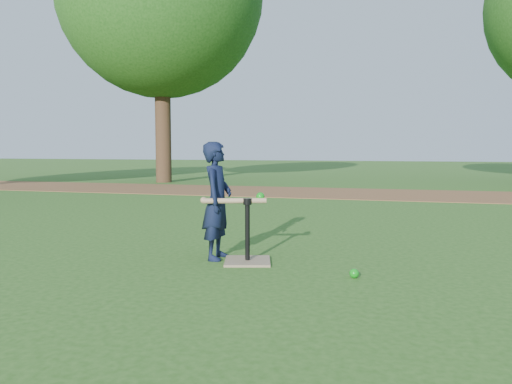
# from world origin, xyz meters

# --- Properties ---
(ground) EXTENTS (80.00, 80.00, 0.00)m
(ground) POSITION_xyz_m (0.00, 0.00, 0.00)
(ground) COLOR #285116
(ground) RESTS_ON ground
(dirt_strip) EXTENTS (24.00, 3.00, 0.01)m
(dirt_strip) POSITION_xyz_m (0.00, 7.50, 0.01)
(dirt_strip) COLOR brown
(dirt_strip) RESTS_ON ground
(child) EXTENTS (0.30, 0.44, 1.15)m
(child) POSITION_xyz_m (-0.47, -0.07, 0.58)
(child) COLOR black
(child) RESTS_ON ground
(wiffle_ball_ground) EXTENTS (0.08, 0.08, 0.08)m
(wiffle_ball_ground) POSITION_xyz_m (0.89, -0.45, 0.04)
(wiffle_ball_ground) COLOR #0C8E13
(wiffle_ball_ground) RESTS_ON ground
(batting_tee) EXTENTS (0.53, 0.53, 0.61)m
(batting_tee) POSITION_xyz_m (-0.14, -0.14, 0.11)
(batting_tee) COLOR #8C7658
(batting_tee) RESTS_ON ground
(swing_action) EXTENTS (0.62, 0.27, 0.11)m
(swing_action) POSITION_xyz_m (-0.24, -0.14, 0.60)
(swing_action) COLOR tan
(swing_action) RESTS_ON ground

